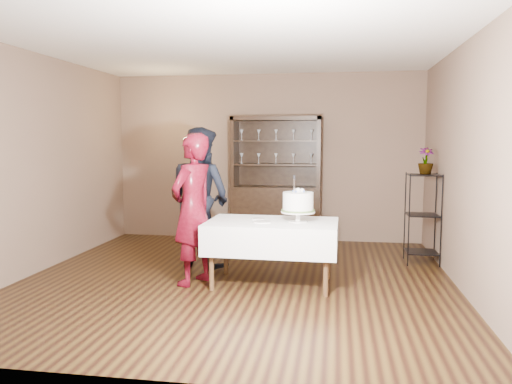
% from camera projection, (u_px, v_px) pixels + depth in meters
% --- Properties ---
extents(floor, '(5.00, 5.00, 0.00)m').
position_uv_depth(floor, '(236.00, 280.00, 5.85)').
color(floor, black).
rests_on(floor, ground).
extents(ceiling, '(5.00, 5.00, 0.00)m').
position_uv_depth(ceiling, '(235.00, 44.00, 5.57)').
color(ceiling, white).
rests_on(ceiling, back_wall).
extents(back_wall, '(5.00, 0.02, 2.70)m').
position_uv_depth(back_wall, '(266.00, 157.00, 8.17)').
color(back_wall, brown).
rests_on(back_wall, floor).
extents(wall_left, '(0.02, 5.00, 2.70)m').
position_uv_depth(wall_left, '(36.00, 163.00, 6.11)').
color(wall_left, brown).
rests_on(wall_left, floor).
extents(wall_right, '(0.02, 5.00, 2.70)m').
position_uv_depth(wall_right, '(465.00, 167.00, 5.31)').
color(wall_right, brown).
rests_on(wall_right, floor).
extents(china_hutch, '(1.40, 0.48, 2.00)m').
position_uv_depth(china_hutch, '(276.00, 201.00, 7.96)').
color(china_hutch, black).
rests_on(china_hutch, floor).
extents(plant_etagere, '(0.42, 0.42, 1.20)m').
position_uv_depth(plant_etagere, '(423.00, 215.00, 6.60)').
color(plant_etagere, black).
rests_on(plant_etagere, floor).
extents(cake_table, '(1.47, 0.92, 0.73)m').
position_uv_depth(cake_table, '(272.00, 236.00, 5.62)').
color(cake_table, white).
rests_on(cake_table, floor).
extents(woman, '(0.63, 0.74, 1.72)m').
position_uv_depth(woman, '(193.00, 209.00, 5.63)').
color(woman, '#3D050F').
rests_on(woman, floor).
extents(man, '(1.09, 1.02, 1.80)m').
position_uv_depth(man, '(200.00, 197.00, 6.43)').
color(man, black).
rests_on(man, floor).
extents(cake, '(0.45, 0.45, 0.52)m').
position_uv_depth(cake, '(298.00, 203.00, 5.54)').
color(cake, white).
rests_on(cake, cake_table).
extents(plate_near, '(0.27, 0.27, 0.01)m').
position_uv_depth(plate_near, '(262.00, 222.00, 5.51)').
color(plate_near, white).
rests_on(plate_near, cake_table).
extents(plate_far, '(0.20, 0.20, 0.01)m').
position_uv_depth(plate_far, '(258.00, 219.00, 5.73)').
color(plate_far, white).
rests_on(plate_far, cake_table).
extents(potted_plant, '(0.22, 0.22, 0.35)m').
position_uv_depth(potted_plant, '(426.00, 161.00, 6.55)').
color(potted_plant, '#4F6E34').
rests_on(potted_plant, plant_etagere).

